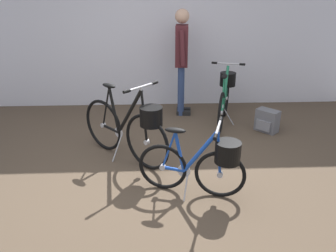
{
  "coord_description": "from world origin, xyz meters",
  "views": [
    {
      "loc": [
        -0.02,
        -3.4,
        2.08
      ],
      "look_at": [
        0.14,
        0.2,
        0.55
      ],
      "focal_mm": 35.99,
      "sensor_mm": 36.0,
      "label": 1
    }
  ],
  "objects_px": {
    "folding_bike_foreground": "(203,162)",
    "visitor_near_wall": "(182,56)",
    "display_bike_right": "(130,127)",
    "display_bike_left": "(225,95)",
    "backpack_on_floor": "(267,121)"
  },
  "relations": [
    {
      "from": "display_bike_right",
      "to": "visitor_near_wall",
      "type": "distance_m",
      "value": 1.91
    },
    {
      "from": "display_bike_right",
      "to": "visitor_near_wall",
      "type": "height_order",
      "value": "visitor_near_wall"
    },
    {
      "from": "display_bike_left",
      "to": "visitor_near_wall",
      "type": "distance_m",
      "value": 0.95
    },
    {
      "from": "folding_bike_foreground",
      "to": "visitor_near_wall",
      "type": "xyz_separation_m",
      "value": [
        -0.03,
        2.44,
        0.61
      ]
    },
    {
      "from": "visitor_near_wall",
      "to": "backpack_on_floor",
      "type": "relative_size",
      "value": 4.71
    },
    {
      "from": "backpack_on_floor",
      "to": "visitor_near_wall",
      "type": "bearing_deg",
      "value": 146.27
    },
    {
      "from": "visitor_near_wall",
      "to": "backpack_on_floor",
      "type": "height_order",
      "value": "visitor_near_wall"
    },
    {
      "from": "folding_bike_foreground",
      "to": "backpack_on_floor",
      "type": "distance_m",
      "value": 2.03
    },
    {
      "from": "display_bike_right",
      "to": "backpack_on_floor",
      "type": "height_order",
      "value": "display_bike_right"
    },
    {
      "from": "visitor_near_wall",
      "to": "backpack_on_floor",
      "type": "bearing_deg",
      "value": -33.73
    },
    {
      "from": "display_bike_left",
      "to": "display_bike_right",
      "type": "height_order",
      "value": "display_bike_right"
    },
    {
      "from": "display_bike_left",
      "to": "visitor_near_wall",
      "type": "bearing_deg",
      "value": 151.73
    },
    {
      "from": "visitor_near_wall",
      "to": "display_bike_right",
      "type": "bearing_deg",
      "value": -114.58
    },
    {
      "from": "folding_bike_foreground",
      "to": "display_bike_left",
      "type": "bearing_deg",
      "value": 72.76
    },
    {
      "from": "display_bike_left",
      "to": "display_bike_right",
      "type": "xyz_separation_m",
      "value": [
        -1.44,
        -1.31,
        0.04
      ]
    }
  ]
}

